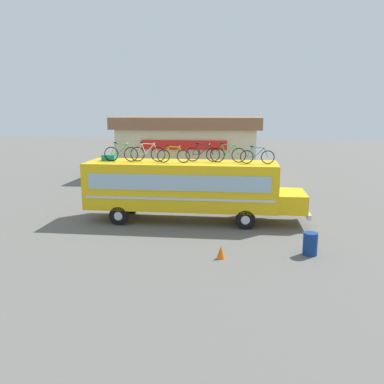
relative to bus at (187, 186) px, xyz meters
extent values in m
plane|color=#605E59|center=(-0.27, 0.00, -1.79)|extent=(120.00, 120.00, 0.00)
cube|color=yellow|center=(-0.27, 0.00, 0.06)|extent=(9.45, 2.55, 2.28)
cube|color=yellow|center=(5.14, 0.00, -0.63)|extent=(1.37, 2.34, 0.89)
cube|color=#99B7C6|center=(-0.27, -1.29, 0.38)|extent=(8.69, 0.04, 0.76)
cube|color=#99B7C6|center=(-0.27, 1.29, 0.38)|extent=(8.69, 0.04, 0.76)
cube|color=silver|center=(-0.27, -1.29, -0.39)|extent=(9.07, 0.03, 0.12)
cube|color=silver|center=(-0.27, 1.29, -0.39)|extent=(9.07, 0.03, 0.12)
cube|color=silver|center=(5.88, 0.00, -1.16)|extent=(0.16, 2.42, 0.24)
cylinder|color=black|center=(2.94, -1.13, -1.33)|extent=(0.93, 0.28, 0.93)
cylinder|color=silver|center=(2.94, -1.13, -1.33)|extent=(0.42, 0.30, 0.42)
cylinder|color=black|center=(2.94, 1.13, -1.33)|extent=(0.93, 0.28, 0.93)
cylinder|color=silver|center=(2.94, 1.13, -1.33)|extent=(0.42, 0.30, 0.42)
cylinder|color=black|center=(-3.20, -1.13, -1.33)|extent=(0.93, 0.28, 0.93)
cylinder|color=silver|center=(-3.20, -1.13, -1.33)|extent=(0.42, 0.30, 0.42)
cylinder|color=black|center=(-3.20, 1.13, -1.33)|extent=(0.93, 0.28, 0.93)
cylinder|color=silver|center=(-3.20, 1.13, -1.33)|extent=(0.42, 0.30, 0.42)
cube|color=#1E7F66|center=(-4.02, 0.18, 1.35)|extent=(0.66, 0.46, 0.30)
torus|color=black|center=(-3.81, -0.08, 1.56)|extent=(0.73, 0.04, 0.73)
torus|color=black|center=(-2.79, -0.08, 1.56)|extent=(0.73, 0.04, 0.73)
cylinder|color=green|center=(-3.51, -0.08, 1.84)|extent=(0.20, 0.04, 0.52)
cylinder|color=green|center=(-3.20, -0.08, 1.82)|extent=(0.47, 0.04, 0.50)
cylinder|color=green|center=(-3.28, -0.08, 2.08)|extent=(0.61, 0.04, 0.07)
cylinder|color=green|center=(-3.62, -0.08, 1.57)|extent=(0.39, 0.03, 0.05)
cylinder|color=green|center=(-3.70, -0.08, 1.83)|extent=(0.25, 0.03, 0.54)
cylinder|color=green|center=(-2.89, -0.08, 1.81)|extent=(0.21, 0.03, 0.51)
cylinder|color=silver|center=(-2.98, -0.08, 2.11)|extent=(0.03, 0.44, 0.03)
ellipsoid|color=black|center=(-3.59, -0.08, 2.13)|extent=(0.20, 0.08, 0.06)
torus|color=black|center=(-2.49, 0.03, 1.57)|extent=(0.74, 0.04, 0.74)
torus|color=black|center=(-1.44, 0.03, 1.57)|extent=(0.74, 0.04, 0.74)
cylinder|color=white|center=(-2.18, 0.03, 1.85)|extent=(0.20, 0.04, 0.53)
cylinder|color=white|center=(-1.86, 0.03, 1.83)|extent=(0.49, 0.04, 0.51)
cylinder|color=white|center=(-1.95, 0.03, 2.09)|extent=(0.63, 0.04, 0.07)
cylinder|color=white|center=(-2.29, 0.03, 1.58)|extent=(0.40, 0.03, 0.05)
cylinder|color=white|center=(-2.38, 0.03, 1.84)|extent=(0.26, 0.03, 0.55)
cylinder|color=white|center=(-1.54, 0.03, 1.82)|extent=(0.22, 0.03, 0.52)
cylinder|color=silver|center=(-1.63, 0.03, 2.12)|extent=(0.03, 0.44, 0.03)
ellipsoid|color=black|center=(-2.26, 0.03, 2.15)|extent=(0.20, 0.08, 0.06)
torus|color=black|center=(-1.11, -0.27, 1.52)|extent=(0.65, 0.04, 0.65)
torus|color=black|center=(-0.13, -0.27, 1.52)|extent=(0.65, 0.04, 0.65)
cylinder|color=#B2B20C|center=(-0.82, -0.27, 1.76)|extent=(0.19, 0.04, 0.46)
cylinder|color=#B2B20C|center=(-0.52, -0.27, 1.75)|extent=(0.46, 0.04, 0.44)
cylinder|color=#B2B20C|center=(-0.60, -0.27, 1.97)|extent=(0.59, 0.04, 0.07)
cylinder|color=#B2B20C|center=(-0.92, -0.27, 1.53)|extent=(0.38, 0.03, 0.05)
cylinder|color=#B2B20C|center=(-1.00, -0.27, 1.75)|extent=(0.24, 0.03, 0.48)
cylinder|color=#B2B20C|center=(-0.22, -0.27, 1.74)|extent=(0.21, 0.03, 0.45)
cylinder|color=silver|center=(-0.31, -0.27, 2.01)|extent=(0.03, 0.44, 0.03)
ellipsoid|color=black|center=(-0.90, -0.27, 2.03)|extent=(0.20, 0.08, 0.06)
torus|color=black|center=(0.25, 0.35, 1.55)|extent=(0.70, 0.04, 0.70)
torus|color=black|center=(1.28, 0.35, 1.55)|extent=(0.70, 0.04, 0.70)
cylinder|color=black|center=(0.56, 0.35, 1.81)|extent=(0.20, 0.04, 0.50)
cylinder|color=black|center=(0.87, 0.35, 1.80)|extent=(0.48, 0.04, 0.48)
cylinder|color=black|center=(0.79, 0.35, 2.04)|extent=(0.62, 0.04, 0.07)
cylinder|color=black|center=(0.45, 0.35, 1.56)|extent=(0.39, 0.03, 0.05)
cylinder|color=black|center=(0.37, 0.35, 1.80)|extent=(0.25, 0.03, 0.52)
cylinder|color=black|center=(1.19, 0.35, 1.79)|extent=(0.22, 0.03, 0.49)
cylinder|color=silver|center=(1.10, 0.35, 2.08)|extent=(0.03, 0.44, 0.03)
ellipsoid|color=black|center=(0.48, 0.35, 2.10)|extent=(0.20, 0.08, 0.06)
torus|color=black|center=(1.51, 0.16, 1.56)|extent=(0.72, 0.04, 0.72)
torus|color=black|center=(2.56, 0.16, 1.56)|extent=(0.72, 0.04, 0.72)
cylinder|color=green|center=(1.83, 0.16, 1.83)|extent=(0.20, 0.04, 0.52)
cylinder|color=green|center=(2.14, 0.16, 1.81)|extent=(0.49, 0.04, 0.50)
cylinder|color=green|center=(2.06, 0.16, 2.07)|extent=(0.63, 0.04, 0.07)
cylinder|color=green|center=(1.71, 0.16, 1.57)|extent=(0.40, 0.03, 0.05)
cylinder|color=green|center=(1.63, 0.16, 1.82)|extent=(0.26, 0.03, 0.54)
cylinder|color=green|center=(2.47, 0.16, 1.80)|extent=(0.22, 0.03, 0.50)
cylinder|color=silver|center=(2.37, 0.16, 2.10)|extent=(0.03, 0.44, 0.03)
ellipsoid|color=black|center=(1.74, 0.16, 2.12)|extent=(0.20, 0.08, 0.06)
torus|color=black|center=(2.94, -0.21, 1.52)|extent=(0.65, 0.04, 0.65)
torus|color=black|center=(3.93, -0.21, 1.52)|extent=(0.65, 0.04, 0.65)
cylinder|color=#197FDB|center=(3.24, -0.21, 1.77)|extent=(0.19, 0.04, 0.46)
cylinder|color=#197FDB|center=(3.54, -0.21, 1.75)|extent=(0.46, 0.04, 0.45)
cylinder|color=#197FDB|center=(3.46, -0.21, 1.98)|extent=(0.60, 0.04, 0.07)
cylinder|color=#197FDB|center=(3.13, -0.21, 1.53)|extent=(0.38, 0.03, 0.05)
cylinder|color=#197FDB|center=(3.05, -0.21, 1.76)|extent=(0.24, 0.03, 0.48)
cylinder|color=#197FDB|center=(3.84, -0.21, 1.74)|extent=(0.21, 0.03, 0.45)
cylinder|color=silver|center=(3.76, -0.21, 2.01)|extent=(0.03, 0.44, 0.03)
ellipsoid|color=black|center=(3.16, -0.21, 2.03)|extent=(0.20, 0.08, 0.06)
cube|color=beige|center=(-1.65, 14.50, 0.21)|extent=(10.98, 6.96, 4.02)
cube|color=brown|center=(-1.65, 14.50, 2.69)|extent=(11.86, 7.51, 0.93)
cube|color=red|center=(-1.65, 10.92, 1.10)|extent=(6.59, 0.16, 0.70)
cylinder|color=navy|center=(5.39, -4.33, -1.35)|extent=(0.55, 0.55, 0.89)
cone|color=orange|center=(1.97, -5.13, -1.54)|extent=(0.33, 0.33, 0.52)
camera|label=1|loc=(2.57, -19.54, 3.75)|focal=37.47mm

